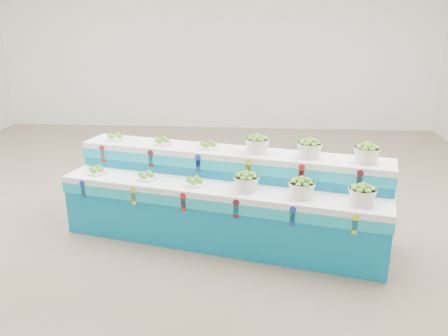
{
  "coord_description": "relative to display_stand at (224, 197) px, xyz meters",
  "views": [
    {
      "loc": [
        0.96,
        -5.64,
        2.5
      ],
      "look_at": [
        0.6,
        -0.72,
        0.87
      ],
      "focal_mm": 36.71,
      "sensor_mm": 36.0,
      "label": 1
    }
  ],
  "objects": [
    {
      "name": "basket_lower_mid",
      "position": [
        0.84,
        -0.44,
        0.31
      ],
      "size": [
        0.34,
        0.34,
        0.21
      ],
      "primitive_type": null,
      "rotation": [
        0.0,
        0.0,
        -0.24
      ],
      "color": "silver",
      "rests_on": "display_stand"
    },
    {
      "name": "display_stand",
      "position": [
        0.0,
        0.0,
        0.0
      ],
      "size": [
        3.85,
        1.82,
        1.02
      ],
      "primitive_type": null,
      "rotation": [
        0.0,
        0.0,
        -0.24
      ],
      "color": "#087BAA",
      "rests_on": "ground"
    },
    {
      "name": "plate_lower_mid",
      "position": [
        -0.9,
        -0.02,
        0.26
      ],
      "size": [
        0.31,
        0.31,
        0.09
      ],
      "primitive_type": "cylinder",
      "rotation": [
        0.0,
        0.0,
        -0.24
      ],
      "color": "white",
      "rests_on": "display_stand"
    },
    {
      "name": "basket_upper_mid",
      "position": [
        0.95,
        0.0,
        0.61
      ],
      "size": [
        0.34,
        0.34,
        0.21
      ],
      "primitive_type": null,
      "rotation": [
        0.0,
        0.0,
        -0.24
      ],
      "color": "silver",
      "rests_on": "display_stand"
    },
    {
      "name": "plate_upper_right",
      "position": [
        -0.21,
        0.29,
        0.56
      ],
      "size": [
        0.31,
        0.31,
        0.09
      ],
      "primitive_type": "cylinder",
      "rotation": [
        0.0,
        0.0,
        -0.24
      ],
      "color": "white",
      "rests_on": "display_stand"
    },
    {
      "name": "basket_lower_right",
      "position": [
        1.43,
        -0.59,
        0.31
      ],
      "size": [
        0.34,
        0.34,
        0.21
      ],
      "primitive_type": null,
      "rotation": [
        0.0,
        0.0,
        -0.24
      ],
      "color": "silver",
      "rests_on": "display_stand"
    },
    {
      "name": "plate_upper_mid",
      "position": [
        -0.79,
        0.43,
        0.56
      ],
      "size": [
        0.31,
        0.31,
        0.09
      ],
      "primitive_type": "cylinder",
      "rotation": [
        0.0,
        0.0,
        -0.24
      ],
      "color": "white",
      "rests_on": "display_stand"
    },
    {
      "name": "back_wall",
      "position": [
        -0.6,
        5.72,
        1.49
      ],
      "size": [
        10.0,
        0.0,
        10.0
      ],
      "primitive_type": "plane",
      "rotation": [
        1.57,
        0.0,
        0.0
      ],
      "color": "silver",
      "rests_on": "ground"
    },
    {
      "name": "basket_upper_left",
      "position": [
        0.37,
        0.15,
        0.61
      ],
      "size": [
        0.34,
        0.34,
        0.21
      ],
      "primitive_type": null,
      "rotation": [
        0.0,
        0.0,
        -0.24
      ],
      "color": "silver",
      "rests_on": "display_stand"
    },
    {
      "name": "plate_upper_left",
      "position": [
        -1.43,
        0.59,
        0.56
      ],
      "size": [
        0.31,
        0.31,
        0.09
      ],
      "primitive_type": "cylinder",
      "rotation": [
        0.0,
        0.0,
        -0.24
      ],
      "color": "white",
      "rests_on": "display_stand"
    },
    {
      "name": "basket_lower_left",
      "position": [
        0.26,
        -0.3,
        0.31
      ],
      "size": [
        0.34,
        0.34,
        0.21
      ],
      "primitive_type": null,
      "rotation": [
        0.0,
        0.0,
        -0.24
      ],
      "color": "silver",
      "rests_on": "display_stand"
    },
    {
      "name": "ground",
      "position": [
        -0.6,
        0.72,
        -0.51
      ],
      "size": [
        10.0,
        10.0,
        0.0
      ],
      "primitive_type": "plane",
      "color": "#74644F",
      "rests_on": "ground"
    },
    {
      "name": "basket_upper_right",
      "position": [
        1.54,
        -0.14,
        0.61
      ],
      "size": [
        0.34,
        0.34,
        0.21
      ],
      "primitive_type": null,
      "rotation": [
        0.0,
        0.0,
        -0.24
      ],
      "color": "silver",
      "rests_on": "display_stand"
    },
    {
      "name": "plate_lower_left",
      "position": [
        -1.54,
        0.14,
        0.26
      ],
      "size": [
        0.31,
        0.31,
        0.09
      ],
      "primitive_type": "cylinder",
      "rotation": [
        0.0,
        0.0,
        -0.24
      ],
      "color": "white",
      "rests_on": "display_stand"
    },
    {
      "name": "plate_lower_right",
      "position": [
        -0.32,
        -0.16,
        0.26
      ],
      "size": [
        0.31,
        0.31,
        0.09
      ],
      "primitive_type": "cylinder",
      "rotation": [
        0.0,
        0.0,
        -0.24
      ],
      "color": "white",
      "rests_on": "display_stand"
    }
  ]
}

